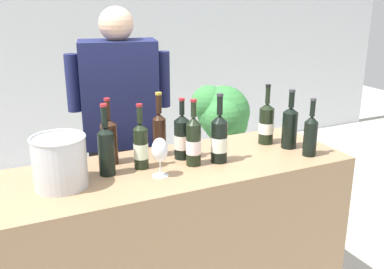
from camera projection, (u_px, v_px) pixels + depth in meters
name	position (u px, v px, depth m)	size (l,w,h in m)	color
wall_back	(61.00, 31.00, 4.30)	(8.00, 0.10, 2.80)	silver
counter	(164.00, 250.00, 2.35)	(1.94, 0.62, 0.93)	#9E7A56
wine_bottle_0	(109.00, 140.00, 2.23)	(0.08, 0.08, 0.34)	black
wine_bottle_1	(290.00, 126.00, 2.46)	(0.08, 0.08, 0.33)	black
wine_bottle_2	(219.00, 138.00, 2.25)	(0.08, 0.08, 0.36)	black
wine_bottle_3	(141.00, 146.00, 2.17)	(0.07, 0.07, 0.33)	black
wine_bottle_4	(106.00, 149.00, 2.09)	(0.08, 0.08, 0.35)	black
wine_bottle_5	(266.00, 123.00, 2.53)	(0.08, 0.08, 0.34)	black
wine_bottle_6	(182.00, 137.00, 2.30)	(0.08, 0.08, 0.32)	black
wine_bottle_7	(159.00, 132.00, 2.34)	(0.07, 0.07, 0.34)	black
wine_bottle_8	(194.00, 141.00, 2.21)	(0.08, 0.08, 0.34)	black
wine_bottle_9	(311.00, 134.00, 2.34)	(0.07, 0.07, 0.31)	black
wine_glass	(160.00, 151.00, 2.07)	(0.08, 0.08, 0.19)	silver
ice_bucket	(60.00, 161.00, 1.96)	(0.24, 0.24, 0.24)	silver
person_server	(123.00, 153.00, 2.72)	(0.58, 0.33, 1.69)	black
potted_shrub	(221.00, 125.00, 3.70)	(0.48, 0.50, 1.04)	brown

